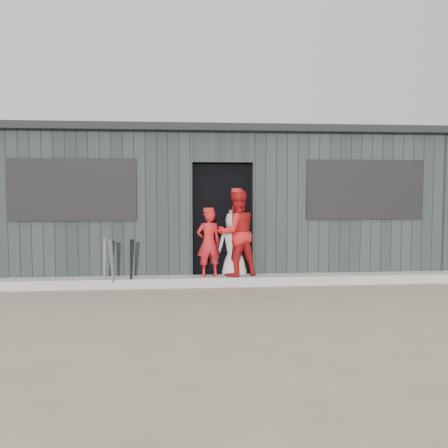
{
  "coord_description": "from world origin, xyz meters",
  "views": [
    {
      "loc": [
        -0.75,
        -6.15,
        1.56
      ],
      "look_at": [
        0.0,
        1.8,
        1.0
      ],
      "focal_mm": 40.0,
      "sensor_mm": 36.0,
      "label": 1
    }
  ],
  "objects": [
    {
      "name": "player_red_right",
      "position": [
        0.2,
        1.83,
        0.85
      ],
      "size": [
        0.82,
        0.73,
        1.4
      ],
      "primitive_type": "imported",
      "rotation": [
        0.0,
        0.0,
        3.48
      ],
      "color": "red",
      "rests_on": "curb"
    },
    {
      "name": "bat_right",
      "position": [
        -1.46,
        1.62,
        0.39
      ],
      "size": [
        0.12,
        0.23,
        0.79
      ],
      "primitive_type": "cone",
      "rotation": [
        0.19,
        0.0,
        0.26
      ],
      "color": "black",
      "rests_on": "ground"
    },
    {
      "name": "bat_left",
      "position": [
        -1.87,
        1.62,
        0.41
      ],
      "size": [
        0.14,
        0.3,
        0.82
      ],
      "primitive_type": "cone",
      "rotation": [
        0.27,
        0.0,
        0.27
      ],
      "color": "#94949C",
      "rests_on": "ground"
    },
    {
      "name": "bat_mid",
      "position": [
        -1.75,
        1.57,
        0.4
      ],
      "size": [
        0.09,
        0.29,
        0.8
      ],
      "primitive_type": "cone",
      "rotation": [
        0.28,
        0.0,
        -0.08
      ],
      "color": "gray",
      "rests_on": "ground"
    },
    {
      "name": "curb",
      "position": [
        0.0,
        1.82,
        0.07
      ],
      "size": [
        8.0,
        0.36,
        0.15
      ],
      "primitive_type": "cube",
      "color": "gray",
      "rests_on": "ground"
    },
    {
      "name": "dugout",
      "position": [
        -0.0,
        3.5,
        1.29
      ],
      "size": [
        8.3,
        3.3,
        2.62
      ],
      "color": "black",
      "rests_on": "ground"
    },
    {
      "name": "player_red_left",
      "position": [
        -0.25,
        1.84,
        0.69
      ],
      "size": [
        0.44,
        0.34,
        1.09
      ],
      "primitive_type": "imported",
      "rotation": [
        0.0,
        0.0,
        3.35
      ],
      "color": "red",
      "rests_on": "curb"
    },
    {
      "name": "ground",
      "position": [
        0.0,
        0.0,
        0.0
      ],
      "size": [
        80.0,
        80.0,
        0.0
      ],
      "primitive_type": "plane",
      "color": "#756551",
      "rests_on": "ground"
    },
    {
      "name": "player_grey_back",
      "position": [
        0.19,
        2.08,
        0.59
      ],
      "size": [
        0.61,
        0.43,
        1.19
      ],
      "primitive_type": "imported",
      "rotation": [
        0.0,
        0.0,
        3.24
      ],
      "color": "silver",
      "rests_on": "ground"
    }
  ]
}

